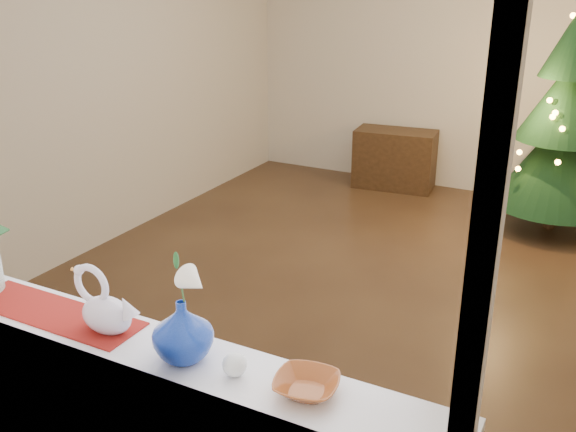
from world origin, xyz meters
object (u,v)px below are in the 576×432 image
at_px(xmas_tree, 565,122).
at_px(side_table, 395,159).
at_px(blue_vase, 182,326).
at_px(paperweight, 235,365).
at_px(swan, 105,302).
at_px(amber_dish, 307,386).

distance_m(xmas_tree, side_table, 1.73).
xyz_separation_m(blue_vase, side_table, (-0.85, 4.63, -0.74)).
height_order(blue_vase, xmas_tree, xmas_tree).
distance_m(paperweight, side_table, 4.79).
bearing_deg(swan, side_table, 98.34).
height_order(paperweight, xmas_tree, xmas_tree).
bearing_deg(blue_vase, side_table, 100.43).
bearing_deg(amber_dish, blue_vase, -177.03).
bearing_deg(xmas_tree, swan, -103.77).
height_order(blue_vase, paperweight, blue_vase).
distance_m(swan, paperweight, 0.52).
bearing_deg(amber_dish, paperweight, -173.76).
xyz_separation_m(paperweight, side_table, (-1.04, 4.63, -0.66)).
relative_size(blue_vase, amber_dish, 1.43).
xyz_separation_m(blue_vase, paperweight, (0.19, -0.00, -0.08)).
bearing_deg(paperweight, xmas_tree, 83.08).
bearing_deg(xmas_tree, side_table, 163.88).
xyz_separation_m(swan, paperweight, (0.51, -0.02, -0.07)).
height_order(swan, blue_vase, blue_vase).
height_order(swan, side_table, swan).
bearing_deg(paperweight, amber_dish, 6.24).
height_order(amber_dish, side_table, amber_dish).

